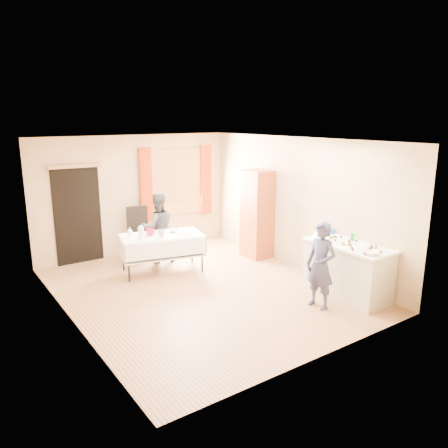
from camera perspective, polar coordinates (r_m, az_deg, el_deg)
floor at (r=7.83m, az=-2.82°, el=-8.60°), size 4.50×5.50×0.02m
ceiling at (r=7.24m, az=-3.07°, el=10.94°), size 4.50×5.50×0.02m
wall_back at (r=9.84m, az=-11.47°, el=3.76°), size 4.50×0.02×2.60m
wall_front at (r=5.37m, az=12.87°, el=-4.70°), size 4.50×0.02×2.60m
wall_left at (r=6.56m, az=-19.95°, el=-1.79°), size 0.02×5.50×2.60m
wall_right at (r=8.80m, az=9.67°, el=2.67°), size 0.02×5.50×2.60m
window_frame at (r=10.20m, az=-6.26°, el=5.44°), size 1.32×0.06×1.52m
window_pane at (r=10.19m, az=-6.22°, el=5.43°), size 1.20×0.02×1.40m
curtain_left at (r=9.81m, az=-10.14°, el=4.98°), size 0.28×0.06×1.65m
curtain_right at (r=10.55m, az=-2.39°, el=5.79°), size 0.28×0.06×1.65m
doorway at (r=9.44m, az=-18.56°, el=1.03°), size 0.95×0.04×2.00m
door_lintel at (r=9.25m, az=-18.99°, el=7.17°), size 1.05×0.06×0.08m
cabinet at (r=9.39m, az=4.34°, el=1.31°), size 0.50×0.60×1.89m
counter at (r=7.71m, az=15.81°, el=-5.80°), size 0.71×1.50×0.91m
party_table at (r=8.63m, az=-8.09°, el=-3.36°), size 1.72×1.15×0.75m
chair at (r=9.60m, az=-10.95°, el=-2.42°), size 0.55×0.55×1.10m
girl at (r=7.06m, az=12.52°, el=-5.31°), size 0.60×0.47×1.40m
woman at (r=9.19m, az=-8.60°, el=-0.47°), size 0.95×0.86×1.46m
soda_can at (r=7.79m, az=16.42°, el=-1.64°), size 0.07×0.07×0.12m
mixing_bowl at (r=7.08m, az=18.66°, el=-3.64°), size 0.36×0.36×0.05m
foam_block at (r=7.91m, az=12.25°, el=-1.32°), size 0.17×0.13×0.08m
blue_basket at (r=8.13m, az=13.11°, el=-0.96°), size 0.31×0.22×0.08m
pitcher at (r=8.32m, az=-10.79°, el=-1.14°), size 0.15×0.15×0.22m
cup_red at (r=8.51m, az=-9.60°, el=-1.06°), size 0.31×0.31×0.13m
cup_rainbow at (r=8.38m, az=-8.16°, el=-1.30°), size 0.20×0.20×0.11m
small_bowl at (r=8.71m, az=-6.55°, el=-0.85°), size 0.20×0.20×0.06m
pastry_tray at (r=8.55m, az=-4.71°, el=-1.23°), size 0.30×0.23×0.02m
bottle at (r=8.60m, az=-12.19°, el=-0.92°), size 0.08×0.08×0.16m
cake_balls at (r=7.54m, az=15.80°, el=-2.43°), size 0.53×1.08×0.04m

